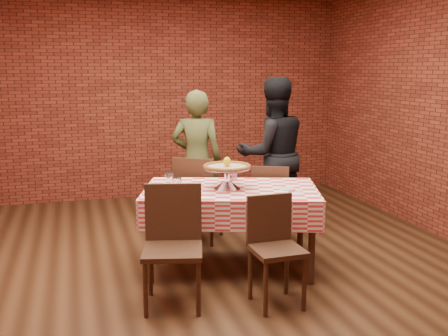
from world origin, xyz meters
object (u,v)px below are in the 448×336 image
(chair_near_left, at_px, (173,249))
(chair_far_right, at_px, (271,203))
(table, at_px, (231,229))
(pizza, at_px, (227,167))
(water_glass_left, at_px, (177,185))
(chair_near_right, at_px, (277,253))
(water_glass_right, at_px, (169,179))
(condiment_caddy, at_px, (231,174))
(chair_far_left, at_px, (199,198))
(diner_black, at_px, (273,154))
(diner_olive, at_px, (197,160))
(pizza_stand, at_px, (227,178))

(chair_near_left, xyz_separation_m, chair_far_right, (1.28, 1.22, -0.04))
(table, bearing_deg, pizza, -175.75)
(water_glass_left, xyz_separation_m, chair_near_right, (0.61, -0.85, -0.39))
(water_glass_right, xyz_separation_m, chair_near_left, (-0.14, -0.90, -0.35))
(water_glass_left, xyz_separation_m, condiment_caddy, (0.59, 0.31, 0.01))
(pizza, height_order, chair_far_left, pizza)
(chair_near_left, xyz_separation_m, chair_far_left, (0.58, 1.53, -0.00))
(pizza, height_order, chair_far_right, pizza)
(diner_black, bearing_deg, chair_far_right, 67.86)
(pizza, bearing_deg, diner_olive, 88.90)
(table, height_order, condiment_caddy, condiment_caddy)
(chair_far_left, bearing_deg, water_glass_left, 96.66)
(chair_far_right, bearing_deg, chair_near_right, 95.27)
(pizza, bearing_deg, water_glass_right, 152.53)
(chair_near_left, relative_size, chair_far_left, 1.01)
(diner_black, bearing_deg, condiment_caddy, 47.15)
(chair_near_left, relative_size, chair_far_right, 1.09)
(pizza, xyz_separation_m, diner_black, (0.86, 1.06, -0.09))
(water_glass_right, bearing_deg, pizza_stand, -27.47)
(water_glass_left, bearing_deg, chair_near_left, -104.63)
(chair_near_right, bearing_deg, chair_near_left, 162.52)
(water_glass_left, xyz_separation_m, water_glass_right, (-0.02, 0.26, 0.00))
(water_glass_left, distance_m, chair_near_left, 0.75)
(pizza, distance_m, chair_near_left, 1.02)
(chair_near_right, xyz_separation_m, diner_black, (0.71, 1.92, 0.44))
(pizza_stand, xyz_separation_m, water_glass_left, (-0.46, -0.01, -0.03))
(condiment_caddy, relative_size, chair_far_right, 0.17)
(table, height_order, pizza, pizza)
(pizza_stand, height_order, water_glass_left, pizza_stand)
(water_glass_left, relative_size, diner_olive, 0.08)
(chair_near_left, bearing_deg, water_glass_right, 94.27)
(pizza_stand, relative_size, chair_near_left, 0.46)
(pizza_stand, relative_size, diner_olive, 0.27)
(water_glass_left, bearing_deg, pizza, 1.10)
(table, height_order, chair_far_right, chair_far_right)
(water_glass_right, bearing_deg, chair_far_right, 15.84)
(table, height_order, pizza_stand, pizza_stand)
(table, relative_size, water_glass_left, 12.13)
(chair_near_left, relative_size, chair_near_right, 1.09)
(pizza, bearing_deg, chair_far_left, 93.30)
(pizza, relative_size, diner_olive, 0.27)
(water_glass_left, height_order, diner_olive, diner_olive)
(water_glass_left, bearing_deg, chair_far_right, 27.69)
(table, xyz_separation_m, diner_olive, (-0.01, 1.31, 0.43))
(water_glass_left, xyz_separation_m, chair_far_right, (1.11, 0.58, -0.39))
(pizza_stand, distance_m, water_glass_left, 0.46)
(chair_near_right, height_order, chair_far_left, chair_far_left)
(diner_black, bearing_deg, table, 52.92)
(pizza_stand, bearing_deg, condiment_caddy, 66.25)
(chair_near_right, distance_m, diner_olive, 2.21)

